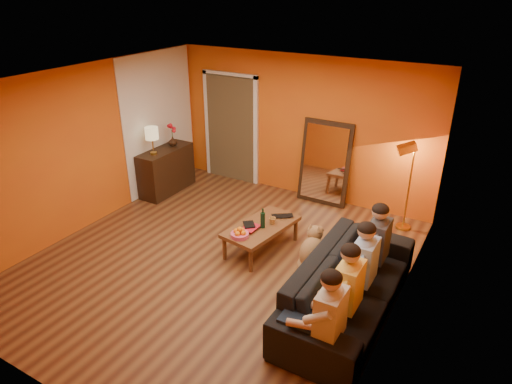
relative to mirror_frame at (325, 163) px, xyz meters
The scene contains 27 objects.
room_shell 2.39m from the mirror_frame, 103.68° to the right, with size 5.00×5.50×2.60m.
white_accent 3.21m from the mirror_frame, 163.83° to the right, with size 0.02×1.90×2.58m, color white.
doorway_recess 2.08m from the mirror_frame, behind, with size 1.06×0.30×2.10m, color #3F2D19.
door_jamb_left 2.64m from the mirror_frame, behind, with size 0.08×0.06×2.20m, color white.
door_jamb_right 1.51m from the mirror_frame, behind, with size 0.08×0.06×2.20m, color white.
door_header 2.46m from the mirror_frame, behind, with size 1.22×0.06×0.08m, color white.
mirror_frame is the anchor object (origin of this frame).
mirror_glass 0.04m from the mirror_frame, 90.00° to the right, with size 0.78×0.02×1.36m, color white.
sideboard 3.01m from the mirror_frame, 158.84° to the right, with size 0.44×1.18×0.85m, color black.
table_lamp 3.13m from the mirror_frame, 153.68° to the right, with size 0.24×0.24×0.51m, color beige, non-canonical shape.
sofa 3.11m from the mirror_frame, 61.95° to the right, with size 1.00×2.55×0.74m, color black.
coffee_table 2.11m from the mirror_frame, 94.69° to the right, with size 0.62×1.22×0.42m, color brown, non-canonical shape.
floor_lamp 1.58m from the mirror_frame, 10.24° to the right, with size 0.30×0.24×1.44m, color gold, non-canonical shape.
dog 2.31m from the mirror_frame, 71.46° to the right, with size 0.37×0.57×0.67m, color #A37749, non-canonical shape.
person_far_left 4.05m from the mirror_frame, 66.99° to the right, with size 0.70×0.44×1.22m, color beige, non-canonical shape.
person_mid_left 3.55m from the mirror_frame, 63.51° to the right, with size 0.70×0.44×1.22m, color #F6C652, non-canonical shape.
person_mid_right 3.06m from the mirror_frame, 58.92° to the right, with size 0.70×0.44×1.22m, color #98B7EB, non-canonical shape.
person_far_right 2.61m from the mirror_frame, 52.66° to the right, with size 0.70×0.44×1.22m, color #37373C, non-canonical shape.
fruit_bowl 2.50m from the mirror_frame, 96.14° to the right, with size 0.26×0.26×0.16m, color #D14A6F, non-canonical shape.
wine_bottle 2.09m from the mirror_frame, 93.20° to the right, with size 0.07×0.07×0.31m, color black.
tumbler 1.93m from the mirror_frame, 91.39° to the right, with size 0.11×0.11×0.10m, color #B27F3F.
laptop 1.71m from the mirror_frame, 89.53° to the right, with size 0.33×0.21×0.03m, color black.
book_lower 2.28m from the mirror_frame, 98.84° to the right, with size 0.17×0.23×0.02m, color black.
book_mid 2.26m from the mirror_frame, 98.63° to the right, with size 0.20×0.27×0.02m, color red.
book_upper 2.28m from the mirror_frame, 98.80° to the right, with size 0.16×0.21×0.02m, color black.
vase 2.92m from the mirror_frame, 163.43° to the right, with size 0.17×0.17×0.18m, color black.
flowers 2.94m from the mirror_frame, 163.43° to the right, with size 0.17×0.17×0.45m, color red, non-canonical shape.
Camera 1 is at (3.29, -4.59, 3.76)m, focal length 32.00 mm.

